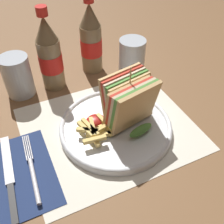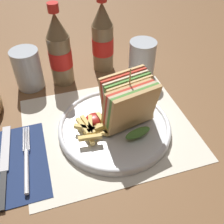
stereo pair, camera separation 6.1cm
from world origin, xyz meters
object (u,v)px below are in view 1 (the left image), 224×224
at_px(fork, 33,173).
at_px(club_sandwich, 129,103).
at_px(knife, 9,176).
at_px(glass_near, 132,60).
at_px(plate_main, 116,127).
at_px(coke_bottle_far, 91,40).
at_px(coke_bottle_near, 50,55).
at_px(glass_far, 18,76).

bearing_deg(fork, club_sandwich, 13.53).
distance_m(knife, glass_near, 0.45).
bearing_deg(plate_main, coke_bottle_far, 79.79).
bearing_deg(coke_bottle_far, plate_main, -100.21).
bearing_deg(club_sandwich, coke_bottle_far, 86.69).
xyz_separation_m(fork, coke_bottle_far, (0.25, 0.31, 0.09)).
distance_m(knife, coke_bottle_far, 0.43).
bearing_deg(fork, coke_bottle_near, 69.10).
height_order(plate_main, coke_bottle_near, coke_bottle_near).
bearing_deg(club_sandwich, fork, -169.78).
bearing_deg(plate_main, glass_far, 126.29).
xyz_separation_m(fork, coke_bottle_near, (0.12, 0.28, 0.09)).
xyz_separation_m(plate_main, glass_far, (-0.17, 0.24, 0.05)).
distance_m(fork, coke_bottle_far, 0.41).
distance_m(fork, glass_far, 0.29).
xyz_separation_m(glass_near, glass_far, (-0.31, 0.05, 0.01)).
bearing_deg(club_sandwich, plate_main, 176.74).
xyz_separation_m(club_sandwich, fork, (-0.24, -0.04, -0.06)).
bearing_deg(coke_bottle_near, plate_main, -70.68).
distance_m(club_sandwich, glass_near, 0.22).
bearing_deg(coke_bottle_near, coke_bottle_far, 13.84).
bearing_deg(glass_near, plate_main, -126.98).
bearing_deg(glass_far, coke_bottle_near, -2.56).
xyz_separation_m(fork, glass_near, (0.35, 0.23, 0.04)).
bearing_deg(glass_far, club_sandwich, -49.18).
relative_size(coke_bottle_near, glass_far, 2.02).
distance_m(club_sandwich, coke_bottle_far, 0.27).
xyz_separation_m(knife, coke_bottle_near, (0.17, 0.26, 0.09)).
distance_m(fork, glass_near, 0.42).
distance_m(club_sandwich, glass_far, 0.31).
xyz_separation_m(club_sandwich, glass_far, (-0.20, 0.24, -0.02)).
height_order(club_sandwich, glass_far, club_sandwich).
relative_size(club_sandwich, knife, 0.70).
xyz_separation_m(plate_main, fork, (-0.21, -0.04, -0.00)).
relative_size(club_sandwich, glass_far, 1.35).
distance_m(glass_near, glass_far, 0.32).
distance_m(knife, glass_far, 0.28).
bearing_deg(knife, glass_far, 77.27).
bearing_deg(fork, glass_near, 37.13).
distance_m(fork, knife, 0.05).
xyz_separation_m(club_sandwich, coke_bottle_far, (0.02, 0.26, 0.02)).
xyz_separation_m(plate_main, coke_bottle_far, (0.05, 0.26, 0.09)).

